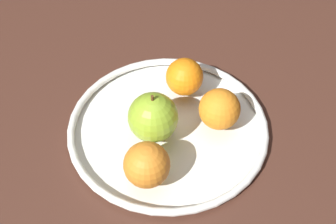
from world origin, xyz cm
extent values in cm
cube|color=#47281E|center=(0.00, 0.00, -2.00)|extent=(120.93, 120.93, 4.00)
cylinder|color=white|center=(0.00, 0.00, 0.30)|extent=(30.73, 30.73, 0.60)
torus|color=white|center=(0.00, 0.00, 1.20)|extent=(32.01, 32.01, 1.20)
sphere|color=#8DB42C|center=(-2.46, 1.52, 5.64)|extent=(7.68, 7.68, 7.68)
cylinder|color=#593819|center=(-2.46, 1.52, 9.68)|extent=(0.44, 0.44, 1.20)
sphere|color=orange|center=(3.01, -7.36, 5.05)|extent=(6.51, 6.51, 6.51)
sphere|color=orange|center=(-10.56, -0.59, 5.13)|extent=(6.67, 6.67, 6.67)
sphere|color=orange|center=(8.12, 0.03, 4.92)|extent=(6.24, 6.24, 6.24)
camera|label=1|loc=(-46.85, -16.58, 60.62)|focal=51.99mm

